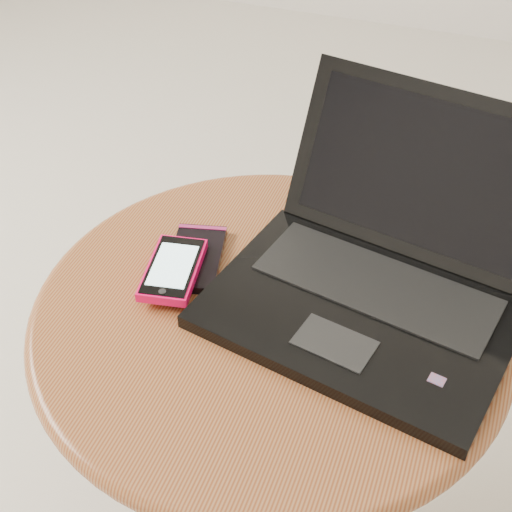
% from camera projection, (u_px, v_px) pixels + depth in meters
% --- Properties ---
extents(table, '(0.58, 0.58, 0.46)m').
position_uv_depth(table, '(269.00, 361.00, 0.94)').
color(table, '#582110').
rests_on(table, ground).
extents(laptop, '(0.40, 0.39, 0.21)m').
position_uv_depth(laptop, '(378.00, 272.00, 0.86)').
color(laptop, black).
rests_on(laptop, table).
extents(phone_black, '(0.09, 0.14, 0.01)m').
position_uv_depth(phone_black, '(196.00, 258.00, 0.94)').
color(phone_black, black).
rests_on(phone_black, table).
extents(phone_pink, '(0.08, 0.12, 0.01)m').
position_uv_depth(phone_pink, '(173.00, 269.00, 0.90)').
color(phone_pink, '#FF0751').
rests_on(phone_pink, phone_black).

